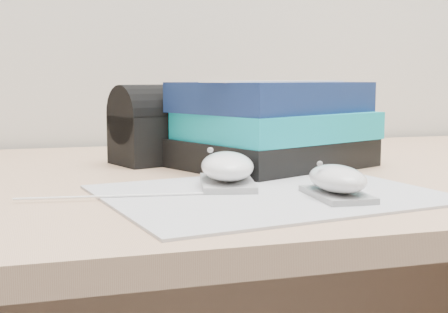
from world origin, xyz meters
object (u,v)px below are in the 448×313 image
object	(u,v)px
mouse_rear	(227,169)
mouse_front	(337,181)
pouch	(157,125)
desk	(242,306)
book_stack	(273,125)

from	to	relation	value
mouse_rear	mouse_front	bearing A→B (deg)	-47.50
pouch	mouse_front	bearing A→B (deg)	-69.26
desk	book_stack	xyz separation A→B (m)	(0.04, -0.03, 0.30)
mouse_rear	book_stack	distance (m)	0.21
mouse_front	pouch	distance (m)	0.39
mouse_rear	book_stack	world-z (taller)	book_stack
desk	mouse_front	world-z (taller)	mouse_front
mouse_front	book_stack	xyz separation A→B (m)	(0.03, 0.27, 0.04)
desk	mouse_front	size ratio (longest dim) A/B	15.33
mouse_front	pouch	world-z (taller)	pouch
desk	pouch	size ratio (longest dim) A/B	10.08
desk	mouse_rear	xyz separation A→B (m)	(-0.09, -0.20, 0.26)
pouch	desk	bearing A→B (deg)	-25.69
desk	mouse_rear	size ratio (longest dim) A/B	12.33
desk	pouch	world-z (taller)	pouch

